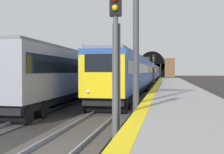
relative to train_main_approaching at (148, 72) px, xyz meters
name	(u,v)px	position (x,y,z in m)	size (l,w,h in m)	color
platform_right	(204,150)	(-50.46, -4.35, -1.80)	(112.00, 4.22, 1.05)	gray
platform_right_edge_strip	(132,127)	(-50.46, -2.49, -1.27)	(112.00, 0.50, 0.01)	yellow
train_main_approaching	(148,72)	(0.00, 0.00, 0.00)	(85.90, 2.96, 4.93)	#264C99
train_adjacent_platform	(110,72)	(-19.10, 4.38, 0.05)	(55.66, 3.29, 5.04)	gray
railway_signal_near	(116,58)	(-48.76, -1.76, 0.68)	(0.39, 0.38, 5.11)	#4C4C54
railway_signal_mid	(154,68)	(-17.99, -1.76, 0.65)	(0.39, 0.38, 4.88)	#4C4C54
railway_signal_far	(161,70)	(47.22, -1.76, 0.80)	(0.39, 0.38, 5.35)	#38383D
overhead_signal_gantry	(50,9)	(-45.00, 2.19, 3.24)	(0.70, 8.75, 7.39)	#3F3F47
tunnel_portal	(152,68)	(63.78, 2.19, 1.78)	(2.24, 19.30, 11.09)	brown
catenary_mast_near	(83,64)	(-9.19, 11.20, 1.55)	(0.22, 2.27, 7.51)	#595B60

